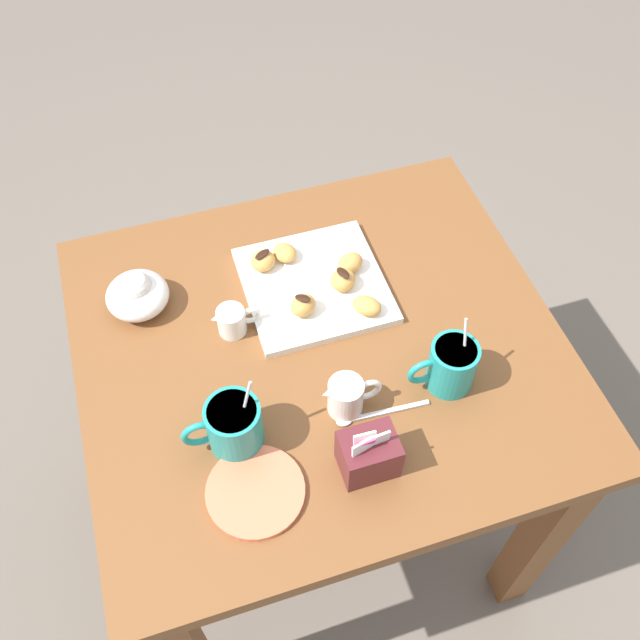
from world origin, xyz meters
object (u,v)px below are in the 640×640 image
dining_table (320,388)px  beignet_4 (367,306)px  sugar_caddy (371,453)px  beignet_3 (343,280)px  coffee_mug_teal_right (233,425)px  cream_pitcher_white (346,396)px  beignet_0 (285,253)px  beignet_2 (303,305)px  pastry_plate_square (314,285)px  beignet_5 (263,261)px  beignet_1 (350,263)px  chocolate_sauce_pitcher (232,320)px  saucer_coral_left (255,491)px  ice_cream_bowl (137,294)px  coffee_mug_teal_left (451,365)px

dining_table → beignet_4: beignet_4 is taller
sugar_caddy → beignet_3: (-0.07, -0.35, -0.01)m
coffee_mug_teal_right → cream_pitcher_white: 0.19m
dining_table → coffee_mug_teal_right: bearing=36.2°
beignet_0 → beignet_2: beignet_2 is taller
pastry_plate_square → beignet_0: bearing=-65.6°
beignet_3 → beignet_5: size_ratio=1.02×
pastry_plate_square → beignet_5: bearing=-39.9°
beignet_1 → beignet_4: beignet_1 is taller
sugar_caddy → chocolate_sauce_pitcher: 0.36m
chocolate_sauce_pitcher → beignet_4: 0.25m
pastry_plate_square → beignet_1: size_ratio=4.97×
pastry_plate_square → saucer_coral_left: (0.21, 0.37, -0.00)m
sugar_caddy → beignet_0: sugar_caddy is taller
sugar_caddy → saucer_coral_left: bearing=-2.9°
coffee_mug_teal_right → beignet_2: (-0.18, -0.21, -0.02)m
saucer_coral_left → beignet_2: size_ratio=3.17×
pastry_plate_square → coffee_mug_teal_right: (0.22, 0.27, 0.04)m
dining_table → beignet_0: 0.28m
dining_table → beignet_1: beignet_1 is taller
sugar_caddy → beignet_0: 0.46m
dining_table → beignet_4: (-0.10, -0.04, 0.18)m
dining_table → beignet_4: bearing=-160.5°
dining_table → beignet_5: 0.28m
ice_cream_bowl → pastry_plate_square: bearing=170.0°
beignet_2 → beignet_5: 0.14m
beignet_5 → beignet_2: bearing=107.9°
coffee_mug_teal_right → beignet_5: coffee_mug_teal_right is taller
coffee_mug_teal_left → beignet_5: coffee_mug_teal_left is taller
ice_cream_bowl → beignet_4: (-0.40, 0.15, -0.01)m
sugar_caddy → beignet_1: size_ratio=2.01×
beignet_2 → ice_cream_bowl: bearing=-22.5°
beignet_5 → dining_table: bearing=105.0°
coffee_mug_teal_left → beignet_1: 0.29m
pastry_plate_square → beignet_5: 0.11m
saucer_coral_left → beignet_5: bearing=-106.6°
cream_pitcher_white → chocolate_sauce_pitcher: cream_pitcher_white is taller
beignet_0 → beignet_4: size_ratio=0.90×
saucer_coral_left → dining_table: bearing=-127.5°
beignet_2 → beignet_3: bearing=-158.0°
ice_cream_bowl → cream_pitcher_white: bearing=132.5°
coffee_mug_teal_left → beignet_3: size_ratio=2.94×
sugar_caddy → beignet_1: sugar_caddy is taller
cream_pitcher_white → beignet_4: 0.20m
pastry_plate_square → beignet_1: 0.08m
dining_table → beignet_5: (0.05, -0.20, 0.19)m
beignet_1 → dining_table: bearing=53.4°
beignet_1 → beignet_3: (0.03, 0.04, 0.00)m
beignet_2 → cream_pitcher_white: bearing=93.4°
saucer_coral_left → beignet_4: 0.40m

